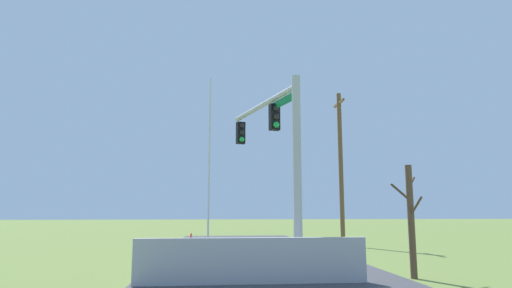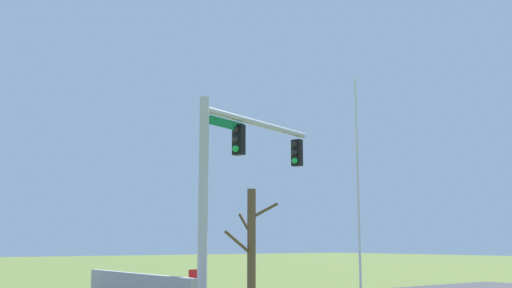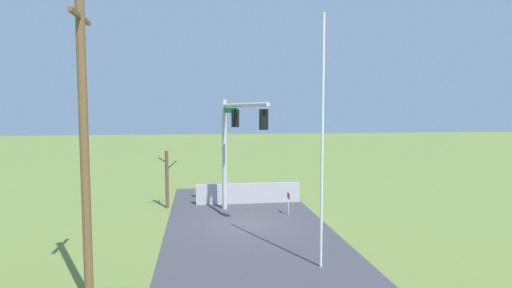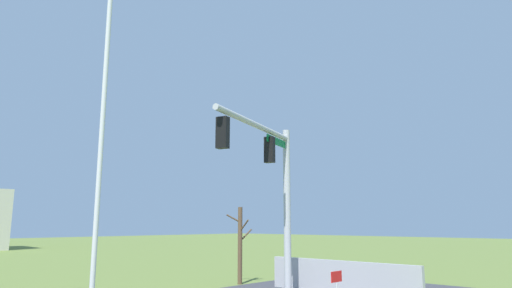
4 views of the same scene
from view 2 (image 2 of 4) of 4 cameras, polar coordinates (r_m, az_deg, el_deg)
The scene contains 4 objects.
signal_mast at distance 18.79m, azimuth -2.05°, elevation -2.35°, with size 5.48×1.89×6.38m.
flagpole at distance 25.95m, azimuth 9.56°, elevation -3.69°, with size 0.10×0.10×9.19m, color silver.
bare_tree at distance 14.36m, azimuth -0.45°, elevation -10.75°, with size 1.27×1.02×3.39m.
open_sign at distance 21.43m, azimuth -5.69°, elevation -12.49°, with size 0.56×0.04×1.22m.
Camera 2 is at (12.64, 15.80, 2.13)m, focal length 42.53 mm.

